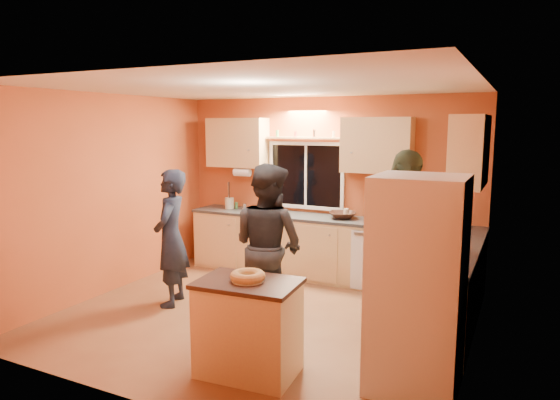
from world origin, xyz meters
The scene contains 14 objects.
ground centered at (0.00, 0.00, 0.00)m, with size 4.50×4.50×0.00m, color brown.
room_shell centered at (0.12, 0.41, 1.62)m, with size 4.54×4.04×2.61m.
back_counter centered at (0.01, 1.70, 0.45)m, with size 4.23×0.62×0.90m.
right_counter centered at (1.95, 0.50, 0.45)m, with size 0.62×1.84×0.90m.
refrigerator centered at (1.89, -0.80, 0.90)m, with size 0.72×0.70×1.80m, color silver.
island centered at (0.52, -1.20, 0.43)m, with size 0.92×0.66×0.85m.
bundt_pastry centered at (0.52, -1.20, 0.90)m, with size 0.31×0.31×0.09m, color tan.
person_left centered at (-1.19, -0.09, 0.84)m, with size 0.61×0.40×1.67m, color black.
person_center centered at (0.17, -0.14, 0.90)m, with size 0.87×0.68×1.79m, color black.
person_right centered at (1.50, 0.39, 0.97)m, with size 1.14×0.48×1.95m, color #313A25.
mixing_bowl centered at (0.37, 1.72, 0.95)m, with size 0.38×0.38×0.09m, color black.
utensil_crock centered at (-1.50, 1.74, 0.99)m, with size 0.14×0.14×0.17m, color beige.
potted_plant centered at (1.90, -0.19, 1.07)m, with size 0.30×0.26×0.33m, color gray.
red_box centered at (1.98, 0.74, 0.94)m, with size 0.16×0.12×0.07m, color #AB231A.
Camera 1 is at (2.62, -4.82, 2.20)m, focal length 32.00 mm.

